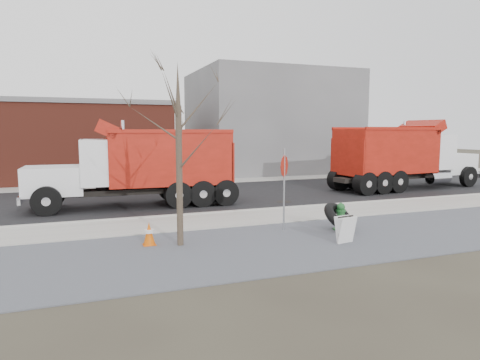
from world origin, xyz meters
name	(u,v)px	position (x,y,z in m)	size (l,w,h in m)	color
ground	(250,220)	(0.00, 0.00, 0.00)	(120.00, 120.00, 0.00)	#383328
gravel_verge	(294,243)	(0.00, -3.50, 0.01)	(60.00, 5.00, 0.03)	slate
sidewalk	(247,218)	(0.00, 0.25, 0.03)	(60.00, 2.50, 0.06)	#9E9B93
curb	(236,211)	(0.00, 1.55, 0.06)	(60.00, 0.15, 0.11)	#9E9B93
road	(204,196)	(0.00, 6.30, 0.01)	(60.00, 9.40, 0.02)	black
far_sidewalk	(179,183)	(0.00, 12.00, 0.03)	(60.00, 2.00, 0.06)	#9E9B93
building_grey	(270,122)	(9.00, 18.00, 4.00)	(12.00, 10.00, 8.00)	gray
building_brick	(11,141)	(-10.00, 17.00, 2.65)	(20.20, 8.20, 5.30)	maroon
bare_tree	(179,131)	(-3.20, -2.60, 3.30)	(3.20, 3.20, 5.20)	#382D23
fire_hydrant	(341,218)	(2.23, -2.58, 0.43)	(0.52, 0.52, 0.94)	#27672C
truck_tire	(339,216)	(2.09, -2.65, 0.50)	(1.51, 1.48, 1.00)	black
stop_sign	(284,175)	(0.45, -1.91, 1.87)	(0.55, 0.55, 2.75)	gray
sandwich_board	(345,229)	(1.38, -4.08, 0.43)	(0.63, 0.45, 0.81)	white
traffic_cone_near	(149,234)	(-4.04, -2.26, 0.35)	(0.36, 0.36, 0.70)	#DB5606
dump_truck_red_a	(403,155)	(11.38, 5.01, 1.96)	(9.76, 3.49, 3.87)	black
dump_truck_red_b	(143,163)	(-3.26, 4.46, 1.89)	(8.86, 2.82, 3.71)	black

